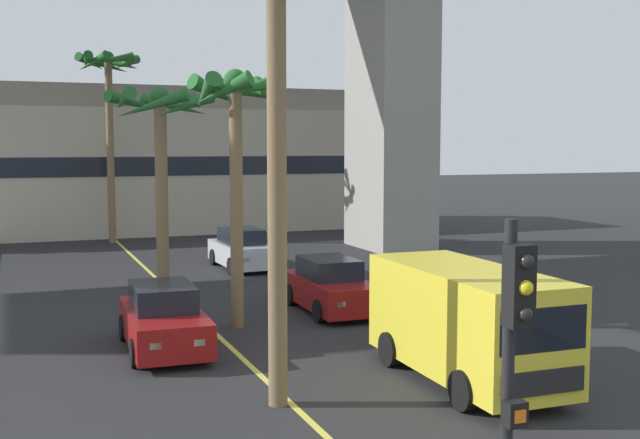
# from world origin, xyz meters

# --- Properties ---
(lane_stripe_center) EXTENTS (0.14, 56.00, 0.01)m
(lane_stripe_center) POSITION_xyz_m (0.00, 24.00, 0.00)
(lane_stripe_center) COLOR #DBCC4C
(lane_stripe_center) RESTS_ON ground
(pier_building_backdrop) EXTENTS (30.84, 8.04, 7.96)m
(pier_building_backdrop) POSITION_xyz_m (0.00, 47.30, 3.92)
(pier_building_backdrop) COLOR #BCB29E
(pier_building_backdrop) RESTS_ON ground
(car_queue_front) EXTENTS (1.91, 4.14, 1.56)m
(car_queue_front) POSITION_xyz_m (3.80, 22.92, 0.72)
(car_queue_front) COLOR maroon
(car_queue_front) RESTS_ON ground
(car_queue_second) EXTENTS (1.95, 4.16, 1.56)m
(car_queue_second) POSITION_xyz_m (-1.52, 20.32, 0.72)
(car_queue_second) COLOR maroon
(car_queue_second) RESTS_ON ground
(car_queue_third) EXTENTS (1.92, 4.15, 1.56)m
(car_queue_third) POSITION_xyz_m (3.57, 31.64, 0.72)
(car_queue_third) COLOR #B7BABF
(car_queue_third) RESTS_ON ground
(delivery_van) EXTENTS (2.22, 5.28, 2.36)m
(delivery_van) POSITION_xyz_m (3.81, 15.52, 1.29)
(delivery_van) COLOR yellow
(delivery_van) RESTS_ON ground
(traffic_light_median_near) EXTENTS (0.24, 0.37, 4.20)m
(traffic_light_median_near) POSITION_xyz_m (-0.49, 7.82, 2.71)
(traffic_light_median_near) COLOR black
(traffic_light_median_near) RESTS_ON ground
(palm_tree_near_median) EXTENTS (3.19, 3.14, 9.36)m
(palm_tree_near_median) POSITION_xyz_m (-0.23, 41.71, 7.69)
(palm_tree_near_median) COLOR brown
(palm_tree_near_median) RESTS_ON ground
(palm_tree_mid_median) EXTENTS (3.55, 3.65, 6.75)m
(palm_tree_mid_median) POSITION_xyz_m (-0.16, 27.96, 5.39)
(palm_tree_mid_median) COLOR brown
(palm_tree_mid_median) RESTS_ON ground
(palm_tree_far_median) EXTENTS (2.52, 2.63, 6.82)m
(palm_tree_far_median) POSITION_xyz_m (0.70, 21.90, 5.46)
(palm_tree_far_median) COLOR brown
(palm_tree_far_median) RESTS_ON ground
(palm_tree_farthest_median) EXTENTS (2.92, 2.93, 8.81)m
(palm_tree_farthest_median) POSITION_xyz_m (-0.24, 15.53, 7.20)
(palm_tree_farthest_median) COLOR brown
(palm_tree_farthest_median) RESTS_ON ground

